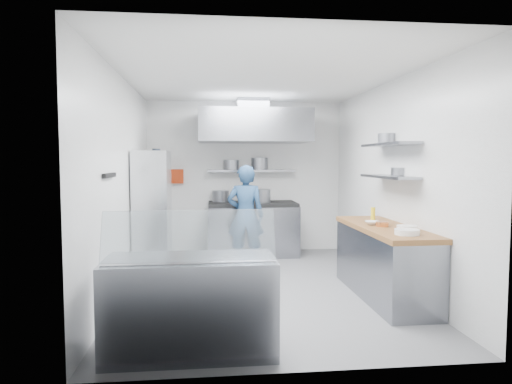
{
  "coord_description": "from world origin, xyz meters",
  "views": [
    {
      "loc": [
        -0.72,
        -6.02,
        1.72
      ],
      "look_at": [
        0.0,
        0.6,
        1.25
      ],
      "focal_mm": 32.0,
      "sensor_mm": 36.0,
      "label": 1
    }
  ],
  "objects": [
    {
      "name": "shelf_pot_a",
      "position": [
        -0.26,
        2.39,
        1.63
      ],
      "size": [
        0.28,
        0.28,
        0.18
      ],
      "primitive_type": "cylinder",
      "color": "slate",
      "rests_on": "over_range_shelf"
    },
    {
      "name": "stock_pot_left",
      "position": [
        -0.47,
        2.31,
        1.06
      ],
      "size": [
        0.3,
        0.3,
        0.2
      ],
      "primitive_type": "cylinder",
      "color": "slate",
      "rests_on": "cooktop"
    },
    {
      "name": "shelf_pot_d",
      "position": [
        1.73,
        -0.02,
        2.01
      ],
      "size": [
        0.25,
        0.25,
        0.14
      ],
      "primitive_type": "cylinder",
      "color": "slate",
      "rests_on": "wall_shelf_upper"
    },
    {
      "name": "wire_rack",
      "position": [
        -1.53,
        0.94,
        0.93
      ],
      "size": [
        0.5,
        0.9,
        1.85
      ],
      "primitive_type": "cube",
      "color": "silver",
      "rests_on": "floor"
    },
    {
      "name": "gas_range",
      "position": [
        0.1,
        2.1,
        0.45
      ],
      "size": [
        1.6,
        0.8,
        0.9
      ],
      "primitive_type": "cube",
      "color": "gray",
      "rests_on": "floor"
    },
    {
      "name": "extractor_hood",
      "position": [
        0.1,
        1.93,
        2.3
      ],
      "size": [
        1.9,
        1.15,
        0.55
      ],
      "primitive_type": "cube",
      "color": "gray",
      "rests_on": "wall_back"
    },
    {
      "name": "mixing_bowl",
      "position": [
        1.37,
        -0.49,
        0.92
      ],
      "size": [
        0.22,
        0.22,
        0.05
      ],
      "primitive_type": "imported",
      "rotation": [
        0.0,
        0.0,
        -0.19
      ],
      "color": "white",
      "rests_on": "prep_counter_top"
    },
    {
      "name": "wall_back",
      "position": [
        0.0,
        2.5,
        1.4
      ],
      "size": [
        3.6,
        2.8,
        0.02
      ],
      "primitive_type": "cube",
      "rotation": [
        1.57,
        0.0,
        0.0
      ],
      "color": "white",
      "rests_on": "floor"
    },
    {
      "name": "wall_left",
      "position": [
        -1.8,
        0.0,
        1.4
      ],
      "size": [
        2.8,
        5.0,
        0.02
      ],
      "primitive_type": "cube",
      "rotation": [
        1.57,
        0.0,
        1.57
      ],
      "color": "white",
      "rests_on": "floor"
    },
    {
      "name": "plate_stack_b",
      "position": [
        1.59,
        -1.0,
        0.93
      ],
      "size": [
        0.24,
        0.24,
        0.06
      ],
      "primitive_type": "cylinder",
      "color": "white",
      "rests_on": "prep_counter_top"
    },
    {
      "name": "cooktop",
      "position": [
        0.1,
        2.1,
        0.93
      ],
      "size": [
        1.57,
        0.78,
        0.06
      ],
      "primitive_type": "cube",
      "color": "black",
      "rests_on": "gas_range"
    },
    {
      "name": "knife_strip",
      "position": [
        -1.78,
        -0.9,
        1.55
      ],
      "size": [
        0.04,
        0.55,
        0.05
      ],
      "primitive_type": "cube",
      "color": "black",
      "rests_on": "wall_left"
    },
    {
      "name": "ceiling",
      "position": [
        0.0,
        0.0,
        2.8
      ],
      "size": [
        5.0,
        5.0,
        0.0
      ],
      "primitive_type": "plane",
      "rotation": [
        3.14,
        0.0,
        0.0
      ],
      "color": "silver",
      "rests_on": "wall_back"
    },
    {
      "name": "wall_shelf_lower",
      "position": [
        1.64,
        -0.3,
        1.5
      ],
      "size": [
        0.3,
        1.3,
        0.04
      ],
      "primitive_type": "cube",
      "color": "gray",
      "rests_on": "wall_right"
    },
    {
      "name": "prep_counter_base",
      "position": [
        1.48,
        -0.6,
        0.42
      ],
      "size": [
        0.62,
        2.0,
        0.84
      ],
      "primitive_type": "cube",
      "color": "gray",
      "rests_on": "floor"
    },
    {
      "name": "chef",
      "position": [
        -0.09,
        1.31,
        0.82
      ],
      "size": [
        0.65,
        0.48,
        1.64
      ],
      "primitive_type": "imported",
      "rotation": [
        0.0,
        0.0,
        2.99
      ],
      "color": "navy",
      "rests_on": "floor"
    },
    {
      "name": "hood_duct",
      "position": [
        0.1,
        2.15,
        2.68
      ],
      "size": [
        0.55,
        0.55,
        0.24
      ],
      "primitive_type": "cube",
      "color": "slate",
      "rests_on": "extractor_hood"
    },
    {
      "name": "stock_pot_mid",
      "position": [
        0.24,
        2.02,
        1.08
      ],
      "size": [
        0.34,
        0.34,
        0.24
      ],
      "primitive_type": "cylinder",
      "color": "slate",
      "rests_on": "cooktop"
    },
    {
      "name": "wall_shelf_upper",
      "position": [
        1.64,
        -0.3,
        1.92
      ],
      "size": [
        0.3,
        1.3,
        0.04
      ],
      "primitive_type": "cube",
      "color": "gray",
      "rests_on": "wall_right"
    },
    {
      "name": "display_case",
      "position": [
        -0.87,
        -2.0,
        0.42
      ],
      "size": [
        1.5,
        0.7,
        0.85
      ],
      "primitive_type": "cube",
      "color": "gray",
      "rests_on": "floor"
    },
    {
      "name": "squeeze_bottle",
      "position": [
        1.51,
        -0.11,
        0.99
      ],
      "size": [
        0.06,
        0.06,
        0.18
      ],
      "primitive_type": "cylinder",
      "color": "yellow",
      "rests_on": "prep_counter_top"
    },
    {
      "name": "prep_counter_top",
      "position": [
        1.48,
        -0.6,
        0.87
      ],
      "size": [
        0.65,
        2.04,
        0.06
      ],
      "primitive_type": "cube",
      "color": "brown",
      "rests_on": "prep_counter_base"
    },
    {
      "name": "wall_front",
      "position": [
        0.0,
        -2.5,
        1.4
      ],
      "size": [
        3.6,
        2.8,
        0.02
      ],
      "primitive_type": "cube",
      "rotation": [
        -1.57,
        0.0,
        0.0
      ],
      "color": "white",
      "rests_on": "floor"
    },
    {
      "name": "over_range_shelf",
      "position": [
        0.1,
        2.34,
        1.52
      ],
      "size": [
        1.6,
        0.3,
        0.04
      ],
      "primitive_type": "cube",
      "color": "gray",
      "rests_on": "wall_back"
    },
    {
      "name": "shelf_pot_b",
      "position": [
        0.27,
        2.45,
        1.65
      ],
      "size": [
        0.31,
        0.31,
        0.22
      ],
      "primitive_type": "cylinder",
      "color": "slate",
      "rests_on": "over_range_shelf"
    },
    {
      "name": "plate_stack_a",
      "position": [
        1.46,
        -1.28,
        0.93
      ],
      "size": [
        0.27,
        0.27,
        0.06
      ],
      "primitive_type": "cylinder",
      "color": "white",
      "rests_on": "prep_counter_top"
    },
    {
      "name": "floor",
      "position": [
        0.0,
        0.0,
        0.0
      ],
      "size": [
        5.0,
        5.0,
        0.0
      ],
      "primitive_type": "plane",
      "color": "slate",
      "rests_on": "ground"
    },
    {
      "name": "rack_jar",
      "position": [
        -1.48,
        1.08,
        1.8
      ],
      "size": [
        0.12,
        0.12,
        0.18
      ],
      "primitive_type": "cylinder",
      "color": "black",
      "rests_on": "wire_rack"
    },
    {
      "name": "display_glass",
      "position": [
        -0.87,
        -2.12,
        1.07
      ],
      "size": [
        1.47,
        0.19,
        0.42
      ],
      "primitive_type": "cube",
      "rotation": [
        -0.38,
        0.0,
        0.0
      ],
      "color": "silver",
      "rests_on": "display_case"
    },
    {
      "name": "wall_right",
      "position": [
        1.8,
        0.0,
        1.4
      ],
      "size": [
        2.8,
        5.0,
        0.02
      ],
      "primitive_type": "cube",
      "rotation": [
        1.57,
        0.0,
        -1.57
      ],
      "color": "white",
      "rests_on": "floor"
    },
    {
      "name": "red_firebox",
      "position": [
        -1.25,
        2.44,
        1.42
      ],
      "size": [
        0.22,
        0.1,
        0.26
      ],
      "primitive_type": "cube",
      "color": "#A82B0D",
      "rests_on": "wall_back"
    },
    {
      "name": "rack_bin_b",
      "position": [
        -1.53,
        1.38,
        1.3
      ],
      "size": [
        0.15,
        0.19,
        0.17
      ],
      "primitive_type": "cube",
      "color": "yellow",
      "rests_on": "wire_rack"
    },
    {
      "name": "rack_bin_a",
      "position": [
        -1.53,
        1.06,
        0.8
      ],
      "size": [
        0.17,
        0.21,
        0.19
      ],
      "primitive_type": "cube",
      "color": "white",
      "rests_on": "wire_rack"
    },
    {
      "name": "copper_pan",
      "position": [
        1.43,
        -0.64,
        0.93
      ],
      "size": [
        0.16,
        0.16,
        0.06
      ],
      "primitive_type": "cylinder",
      "color": "#D5783C",
      "rests_on": "prep_counter_top"
    },
    {
      "name": "shelf_pot_c",
      "position": [
        1.78,
        -0.32,
        1.57
      ],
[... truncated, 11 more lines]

